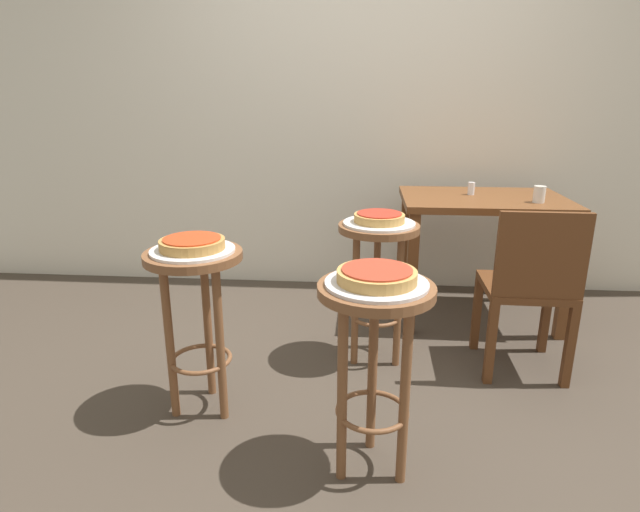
{
  "coord_description": "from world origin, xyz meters",
  "views": [
    {
      "loc": [
        -0.01,
        -2.03,
        1.34
      ],
      "look_at": [
        -0.19,
        0.16,
        0.66
      ],
      "focal_mm": 29.18,
      "sensor_mm": 36.0,
      "label": 1
    }
  ],
  "objects_px": {
    "condiment_shaker": "(471,188)",
    "stool_foreground": "(375,336)",
    "serving_plate_middle": "(193,250)",
    "serving_plate_leftside": "(379,223)",
    "dining_table": "(482,218)",
    "wooden_chair": "(530,285)",
    "cup_near_edge": "(539,194)",
    "pizza_foreground": "(377,275)",
    "stool_middle": "(196,295)",
    "stool_leftside": "(378,261)",
    "serving_plate_foreground": "(377,283)",
    "pizza_leftside": "(379,218)",
    "pizza_middle": "(192,243)"
  },
  "relations": [
    {
      "from": "serving_plate_middle",
      "to": "wooden_chair",
      "type": "height_order",
      "value": "wooden_chair"
    },
    {
      "from": "condiment_shaker",
      "to": "cup_near_edge",
      "type": "bearing_deg",
      "value": -32.08
    },
    {
      "from": "serving_plate_foreground",
      "to": "stool_middle",
      "type": "relative_size",
      "value": 0.48
    },
    {
      "from": "stool_foreground",
      "to": "stool_middle",
      "type": "relative_size",
      "value": 1.0
    },
    {
      "from": "stool_middle",
      "to": "cup_near_edge",
      "type": "distance_m",
      "value": 1.95
    },
    {
      "from": "dining_table",
      "to": "cup_near_edge",
      "type": "height_order",
      "value": "cup_near_edge"
    },
    {
      "from": "dining_table",
      "to": "wooden_chair",
      "type": "relative_size",
      "value": 1.12
    },
    {
      "from": "stool_leftside",
      "to": "pizza_middle",
      "type": "bearing_deg",
      "value": -145.57
    },
    {
      "from": "dining_table",
      "to": "cup_near_edge",
      "type": "bearing_deg",
      "value": -29.26
    },
    {
      "from": "serving_plate_foreground",
      "to": "stool_leftside",
      "type": "xyz_separation_m",
      "value": [
        0.03,
        0.85,
        -0.19
      ]
    },
    {
      "from": "cup_near_edge",
      "to": "serving_plate_leftside",
      "type": "bearing_deg",
      "value": -152.55
    },
    {
      "from": "cup_near_edge",
      "to": "stool_leftside",
      "type": "bearing_deg",
      "value": -152.55
    },
    {
      "from": "serving_plate_foreground",
      "to": "serving_plate_leftside",
      "type": "distance_m",
      "value": 0.85
    },
    {
      "from": "pizza_foreground",
      "to": "stool_middle",
      "type": "xyz_separation_m",
      "value": [
        -0.74,
        0.33,
        -0.22
      ]
    },
    {
      "from": "pizza_foreground",
      "to": "wooden_chair",
      "type": "relative_size",
      "value": 0.32
    },
    {
      "from": "pizza_foreground",
      "to": "serving_plate_leftside",
      "type": "relative_size",
      "value": 0.76
    },
    {
      "from": "dining_table",
      "to": "wooden_chair",
      "type": "bearing_deg",
      "value": -82.65
    },
    {
      "from": "serving_plate_middle",
      "to": "stool_leftside",
      "type": "distance_m",
      "value": 0.95
    },
    {
      "from": "wooden_chair",
      "to": "pizza_foreground",
      "type": "bearing_deg",
      "value": -134.68
    },
    {
      "from": "serving_plate_foreground",
      "to": "pizza_leftside",
      "type": "relative_size",
      "value": 1.41
    },
    {
      "from": "pizza_foreground",
      "to": "serving_plate_leftside",
      "type": "bearing_deg",
      "value": 87.99
    },
    {
      "from": "pizza_leftside",
      "to": "serving_plate_foreground",
      "type": "bearing_deg",
      "value": -92.01
    },
    {
      "from": "serving_plate_middle",
      "to": "dining_table",
      "type": "relative_size",
      "value": 0.36
    },
    {
      "from": "pizza_leftside",
      "to": "cup_near_edge",
      "type": "height_order",
      "value": "cup_near_edge"
    },
    {
      "from": "serving_plate_foreground",
      "to": "condiment_shaker",
      "type": "distance_m",
      "value": 1.64
    },
    {
      "from": "serving_plate_middle",
      "to": "cup_near_edge",
      "type": "xyz_separation_m",
      "value": [
        1.66,
        0.99,
        0.07
      ]
    },
    {
      "from": "pizza_foreground",
      "to": "dining_table",
      "type": "xyz_separation_m",
      "value": [
        0.66,
        1.47,
        -0.13
      ]
    },
    {
      "from": "stool_leftside",
      "to": "cup_near_edge",
      "type": "bearing_deg",
      "value": 27.45
    },
    {
      "from": "pizza_middle",
      "to": "stool_leftside",
      "type": "height_order",
      "value": "pizza_middle"
    },
    {
      "from": "serving_plate_foreground",
      "to": "condiment_shaker",
      "type": "height_order",
      "value": "condiment_shaker"
    },
    {
      "from": "serving_plate_middle",
      "to": "condiment_shaker",
      "type": "bearing_deg",
      "value": 42.01
    },
    {
      "from": "stool_middle",
      "to": "stool_foreground",
      "type": "bearing_deg",
      "value": -23.92
    },
    {
      "from": "pizza_foreground",
      "to": "cup_near_edge",
      "type": "relative_size",
      "value": 2.91
    },
    {
      "from": "stool_leftside",
      "to": "wooden_chair",
      "type": "height_order",
      "value": "wooden_chair"
    },
    {
      "from": "serving_plate_leftside",
      "to": "dining_table",
      "type": "bearing_deg",
      "value": 44.26
    },
    {
      "from": "condiment_shaker",
      "to": "serving_plate_foreground",
      "type": "bearing_deg",
      "value": -111.34
    },
    {
      "from": "serving_plate_middle",
      "to": "serving_plate_leftside",
      "type": "xyz_separation_m",
      "value": [
        0.77,
        0.52,
        0.0
      ]
    },
    {
      "from": "serving_plate_leftside",
      "to": "cup_near_edge",
      "type": "bearing_deg",
      "value": 27.45
    },
    {
      "from": "condiment_shaker",
      "to": "stool_foreground",
      "type": "bearing_deg",
      "value": -111.34
    },
    {
      "from": "serving_plate_leftside",
      "to": "dining_table",
      "type": "relative_size",
      "value": 0.37
    },
    {
      "from": "serving_plate_foreground",
      "to": "pizza_leftside",
      "type": "xyz_separation_m",
      "value": [
        0.03,
        0.85,
        0.03
      ]
    },
    {
      "from": "cup_near_edge",
      "to": "condiment_shaker",
      "type": "height_order",
      "value": "cup_near_edge"
    },
    {
      "from": "serving_plate_middle",
      "to": "pizza_leftside",
      "type": "xyz_separation_m",
      "value": [
        0.77,
        0.52,
        0.03
      ]
    },
    {
      "from": "serving_plate_leftside",
      "to": "pizza_leftside",
      "type": "bearing_deg",
      "value": 180.0
    },
    {
      "from": "cup_near_edge",
      "to": "condiment_shaker",
      "type": "relative_size",
      "value": 1.23
    },
    {
      "from": "stool_middle",
      "to": "pizza_middle",
      "type": "relative_size",
      "value": 2.78
    },
    {
      "from": "pizza_leftside",
      "to": "pizza_foreground",
      "type": "bearing_deg",
      "value": -92.01
    },
    {
      "from": "stool_foreground",
      "to": "serving_plate_foreground",
      "type": "distance_m",
      "value": 0.19
    },
    {
      "from": "pizza_middle",
      "to": "serving_plate_leftside",
      "type": "bearing_deg",
      "value": 34.43
    },
    {
      "from": "stool_foreground",
      "to": "pizza_middle",
      "type": "xyz_separation_m",
      "value": [
        -0.74,
        0.33,
        0.22
      ]
    }
  ]
}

